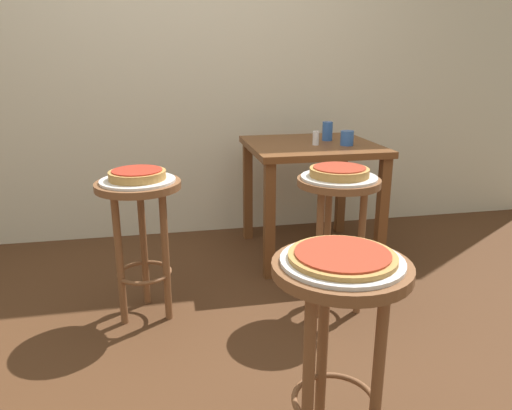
{
  "coord_description": "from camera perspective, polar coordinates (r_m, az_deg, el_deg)",
  "views": [
    {
      "loc": [
        -0.19,
        -1.9,
        1.27
      ],
      "look_at": [
        0.23,
        0.14,
        0.64
      ],
      "focal_mm": 33.98,
      "sensor_mm": 36.0,
      "label": 1
    }
  ],
  "objects": [
    {
      "name": "pizza_middle",
      "position": [
        2.39,
        9.78,
        3.89
      ],
      "size": [
        0.29,
        0.29,
        0.05
      ],
      "color": "#B78442",
      "rests_on": "serving_plate_middle"
    },
    {
      "name": "serving_plate_leftside",
      "position": [
        2.37,
        -13.75,
        2.83
      ],
      "size": [
        0.36,
        0.36,
        0.01
      ],
      "primitive_type": "cylinder",
      "color": "silver",
      "rests_on": "stool_leftside"
    },
    {
      "name": "ground_plane",
      "position": [
        2.29,
        -5.14,
        -16.77
      ],
      "size": [
        6.0,
        6.0,
        0.0
      ],
      "primitive_type": "plane",
      "color": "#4C2D19"
    },
    {
      "name": "pizza_leftside",
      "position": [
        2.36,
        -13.8,
        3.5
      ],
      "size": [
        0.27,
        0.27,
        0.05
      ],
      "color": "#B78442",
      "rests_on": "serving_plate_leftside"
    },
    {
      "name": "cup_near_edge",
      "position": [
        3.09,
        10.67,
        7.75
      ],
      "size": [
        0.08,
        0.08,
        0.09
      ],
      "primitive_type": "cylinder",
      "color": "#3360B2",
      "rests_on": "dining_table"
    },
    {
      "name": "cup_far_edge",
      "position": [
        3.25,
        8.4,
        8.6
      ],
      "size": [
        0.07,
        0.07,
        0.12
      ],
      "primitive_type": "cylinder",
      "color": "#3360B2",
      "rests_on": "dining_table"
    },
    {
      "name": "condiment_shaker",
      "position": [
        3.07,
        7.05,
        7.83
      ],
      "size": [
        0.04,
        0.04,
        0.09
      ],
      "primitive_type": "cylinder",
      "color": "white",
      "rests_on": "dining_table"
    },
    {
      "name": "dining_table",
      "position": [
        3.16,
        6.48,
        4.98
      ],
      "size": [
        0.81,
        0.79,
        0.74
      ],
      "color": "brown",
      "rests_on": "ground_plane"
    },
    {
      "name": "pizza_foreground",
      "position": [
        1.41,
        10.13,
        -5.92
      ],
      "size": [
        0.31,
        0.31,
        0.02
      ],
      "color": "#B78442",
      "rests_on": "serving_plate_foreground"
    },
    {
      "name": "stool_leftside",
      "position": [
        2.42,
        -13.45,
        -1.42
      ],
      "size": [
        0.41,
        0.41,
        0.71
      ],
      "color": "brown",
      "rests_on": "ground_plane"
    },
    {
      "name": "serving_plate_middle",
      "position": [
        2.39,
        9.74,
        3.23
      ],
      "size": [
        0.37,
        0.37,
        0.01
      ],
      "primitive_type": "cylinder",
      "color": "silver",
      "rests_on": "stool_middle"
    },
    {
      "name": "serving_plate_foreground",
      "position": [
        1.42,
        10.1,
        -6.51
      ],
      "size": [
        0.36,
        0.36,
        0.01
      ],
      "primitive_type": "cylinder",
      "color": "silver",
      "rests_on": "stool_foreground"
    },
    {
      "name": "stool_foreground",
      "position": [
        1.5,
        9.73,
        -12.99
      ],
      "size": [
        0.41,
        0.41,
        0.71
      ],
      "color": "brown",
      "rests_on": "ground_plane"
    },
    {
      "name": "back_wall",
      "position": [
        3.56,
        -9.07,
        20.5
      ],
      "size": [
        6.0,
        0.1,
        3.0
      ],
      "primitive_type": "cube",
      "color": "beige",
      "rests_on": "ground_plane"
    },
    {
      "name": "stool_middle",
      "position": [
        2.44,
        9.53,
        -0.98
      ],
      "size": [
        0.41,
        0.41,
        0.71
      ],
      "color": "brown",
      "rests_on": "ground_plane"
    }
  ]
}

